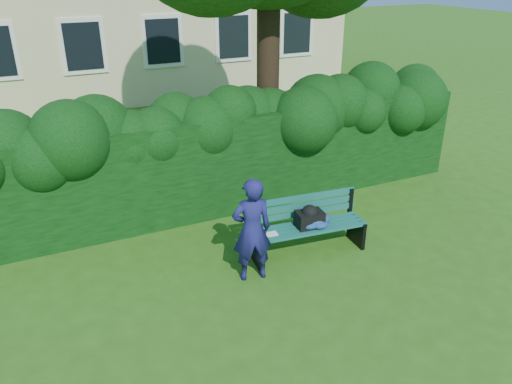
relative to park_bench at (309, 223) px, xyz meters
name	(u,v)px	position (x,y,z in m)	size (l,w,h in m)	color
ground	(272,262)	(-0.66, -0.06, -0.51)	(80.00, 80.00, 0.00)	#2C5914
hedge	(219,162)	(-0.66, 2.14, 0.39)	(10.00, 1.00, 1.80)	black
park_bench	(309,223)	(0.00, 0.00, 0.00)	(1.91, 0.74, 0.89)	#11574B
man_reading	(252,230)	(-1.12, -0.29, 0.29)	(0.58, 0.38, 1.58)	navy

